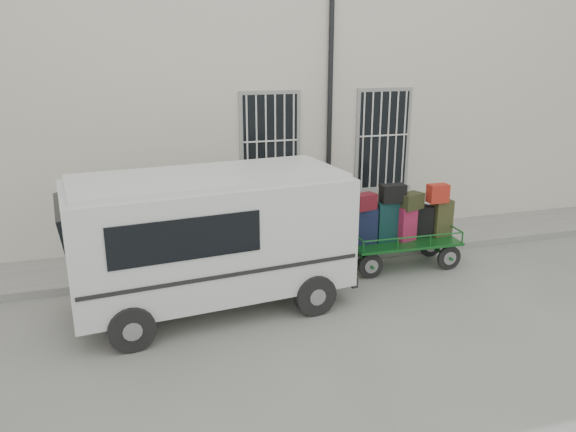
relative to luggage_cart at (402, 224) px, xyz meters
The scene contains 5 objects.
ground 2.16m from the luggage_cart, 154.20° to the right, with size 80.00×80.00×0.00m, color slate.
building 5.39m from the luggage_cart, 110.79° to the left, with size 24.00×5.15×6.00m.
sidewalk 2.37m from the luggage_cart, 142.63° to the left, with size 24.00×1.70×0.15m, color gray.
luggage_cart is the anchor object (origin of this frame).
van 4.08m from the luggage_cart, 169.73° to the right, with size 4.84×2.51×2.35m.
Camera 1 is at (-3.56, -8.74, 4.35)m, focal length 35.00 mm.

